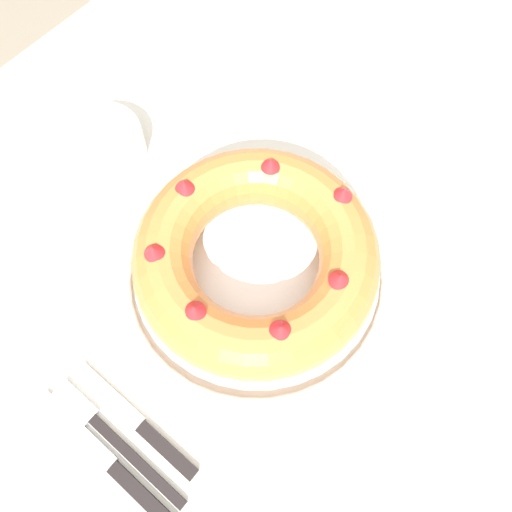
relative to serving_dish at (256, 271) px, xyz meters
The scene contains 9 objects.
ground_plane 0.77m from the serving_dish, 50.86° to the right, with size 8.00×8.00×0.00m, color gray.
dining_table 0.10m from the serving_dish, 50.86° to the right, with size 1.40×1.20×0.75m.
serving_dish is the anchor object (origin of this frame).
bundt_cake 0.05m from the serving_dish, 119.09° to the left, with size 0.31×0.31×0.09m.
fork 0.27m from the serving_dish, behind, with size 0.02×0.21×0.01m.
serving_knife 0.30m from the serving_dish, behind, with size 0.02×0.23×0.01m.
cake_knife 0.24m from the serving_dish, behind, with size 0.02×0.20×0.01m.
side_bowl 0.31m from the serving_dish, 88.32° to the left, with size 0.13×0.13×0.05m, color white.
napkin 0.30m from the serving_dish, ahead, with size 0.17×0.12×0.00m, color white.
Camera 1 is at (-0.22, -0.13, 1.39)m, focal length 35.00 mm.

